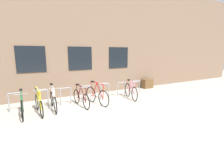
# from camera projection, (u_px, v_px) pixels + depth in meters

# --- Properties ---
(ground_plane) EXTENTS (42.00, 42.00, 0.00)m
(ground_plane) POSITION_uv_depth(u_px,v_px,m) (108.00, 113.00, 6.62)
(ground_plane) COLOR #B2ADA0
(storefront_building) EXTENTS (28.00, 5.39, 6.49)m
(storefront_building) POSITION_uv_depth(u_px,v_px,m) (67.00, 39.00, 11.07)
(storefront_building) COLOR #7A604C
(storefront_building) RESTS_ON ground
(bike_rack) EXTENTS (6.52, 0.05, 0.79)m
(bike_rack) POSITION_uv_depth(u_px,v_px,m) (86.00, 92.00, 8.09)
(bike_rack) COLOR gray
(bike_rack) RESTS_ON ground
(bicycle_red) EXTENTS (0.52, 1.73, 1.08)m
(bicycle_red) POSITION_uv_depth(u_px,v_px,m) (97.00, 95.00, 7.66)
(bicycle_red) COLOR black
(bicycle_red) RESTS_ON ground
(bicycle_green) EXTENTS (0.44, 1.82, 0.97)m
(bicycle_green) POSITION_uv_depth(u_px,v_px,m) (22.00, 105.00, 6.25)
(bicycle_green) COLOR black
(bicycle_green) RESTS_ON ground
(bicycle_pink) EXTENTS (0.54, 1.65, 0.98)m
(bicycle_pink) POSITION_uv_depth(u_px,v_px,m) (131.00, 91.00, 8.61)
(bicycle_pink) COLOR black
(bicycle_pink) RESTS_ON ground
(bicycle_white) EXTENTS (0.44, 1.76, 1.06)m
(bicycle_white) POSITION_uv_depth(u_px,v_px,m) (53.00, 100.00, 6.93)
(bicycle_white) COLOR black
(bicycle_white) RESTS_ON ground
(bicycle_yellow) EXTENTS (0.44, 1.70, 1.07)m
(bicycle_yellow) POSITION_uv_depth(u_px,v_px,m) (39.00, 104.00, 6.50)
(bicycle_yellow) COLOR black
(bicycle_yellow) RESTS_ON ground
(bicycle_maroon) EXTENTS (0.44, 1.74, 0.96)m
(bicycle_maroon) POSITION_uv_depth(u_px,v_px,m) (81.00, 98.00, 7.40)
(bicycle_maroon) COLOR black
(bicycle_maroon) RESTS_ON ground
(planter_box) EXTENTS (0.70, 0.44, 0.60)m
(planter_box) POSITION_uv_depth(u_px,v_px,m) (147.00, 84.00, 11.12)
(planter_box) COLOR brown
(planter_box) RESTS_ON ground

